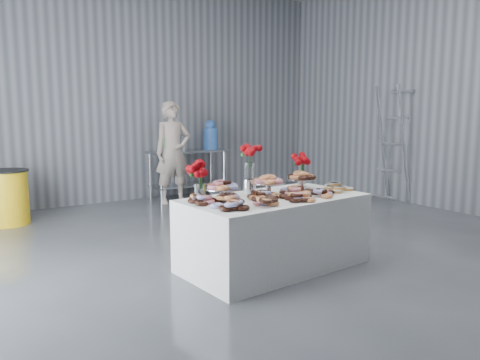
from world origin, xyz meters
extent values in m
plane|color=#3B3E43|center=(0.00, 0.00, 0.00)|extent=(9.00, 9.00, 0.00)
cube|color=slate|center=(0.00, 4.50, 2.00)|extent=(8.00, 0.04, 4.00)
cube|color=white|center=(-0.12, 0.05, 0.38)|extent=(1.97, 1.13, 0.75)
cube|color=silver|center=(0.95, 4.10, 0.88)|extent=(1.50, 0.60, 0.04)
cube|color=silver|center=(0.95, 4.10, 0.25)|extent=(1.40, 0.55, 0.03)
cylinder|color=silver|center=(0.30, 3.85, 0.43)|extent=(0.04, 0.04, 0.86)
cylinder|color=silver|center=(1.60, 3.85, 0.43)|extent=(0.04, 0.04, 0.86)
cylinder|color=silver|center=(0.30, 4.35, 0.43)|extent=(0.04, 0.04, 0.86)
cylinder|color=silver|center=(1.60, 4.35, 0.43)|extent=(0.04, 0.04, 0.86)
cylinder|color=silver|center=(-0.68, 0.16, 0.81)|extent=(0.06, 0.06, 0.12)
cylinder|color=silver|center=(-0.68, 0.16, 0.88)|extent=(0.36, 0.36, 0.01)
cylinder|color=silver|center=(-0.08, 0.21, 0.81)|extent=(0.06, 0.06, 0.12)
cylinder|color=silver|center=(-0.08, 0.21, 0.88)|extent=(0.36, 0.36, 0.01)
cylinder|color=silver|center=(0.42, 0.24, 0.81)|extent=(0.06, 0.06, 0.12)
cylinder|color=silver|center=(0.42, 0.24, 0.88)|extent=(0.36, 0.36, 0.01)
cylinder|color=white|center=(-0.89, 0.25, 0.84)|extent=(0.11, 0.11, 0.18)
cylinder|color=#1E5919|center=(-0.89, 0.25, 0.97)|extent=(0.04, 0.04, 0.18)
cylinder|color=white|center=(0.55, 0.40, 0.84)|extent=(0.11, 0.11, 0.18)
cylinder|color=#1E5919|center=(0.55, 0.40, 0.97)|extent=(0.04, 0.04, 0.18)
cylinder|color=silver|center=(-0.20, 0.40, 0.82)|extent=(0.14, 0.14, 0.15)
cylinder|color=white|center=(-0.20, 0.40, 0.99)|extent=(0.11, 0.11, 0.18)
cylinder|color=#1E5919|center=(-0.20, 0.40, 1.12)|extent=(0.04, 0.04, 0.18)
cylinder|color=#407CDC|center=(1.45, 4.10, 1.10)|extent=(0.28, 0.28, 0.40)
sphere|color=#407CDC|center=(1.45, 4.10, 1.36)|extent=(0.20, 0.20, 0.20)
imported|color=#CC8C93|center=(0.51, 3.79, 0.90)|extent=(0.69, 0.48, 1.80)
cylinder|color=yellow|center=(-2.19, 3.64, 0.39)|extent=(0.57, 0.57, 0.77)
cylinder|color=black|center=(-2.19, 3.64, 0.78)|extent=(0.62, 0.62, 0.02)
camera|label=1|loc=(-3.04, -3.72, 1.64)|focal=35.00mm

